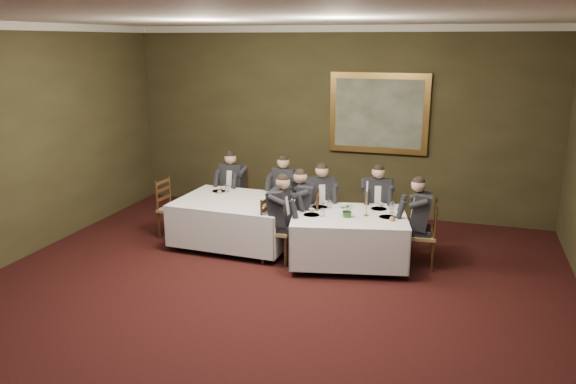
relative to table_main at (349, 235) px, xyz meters
The scene contains 26 objects.
ground 2.62m from the table_main, 108.53° to the right, with size 10.00×10.00×0.00m, color black.
ceiling 4.00m from the table_main, 108.53° to the right, with size 8.00×10.00×0.10m, color silver.
back_wall 2.98m from the table_main, 107.86° to the left, with size 8.00×0.10×3.50m, color #332E19.
crown_molding 3.95m from the table_main, 108.53° to the right, with size 8.00×10.00×0.12m.
table_main is the anchor object (origin of this frame).
table_second 1.91m from the table_main, behind, with size 1.91×1.49×0.67m.
chair_main_backleft 0.99m from the table_main, 129.90° to the left, with size 0.57×0.56×1.00m.
diner_main_backleft 0.97m from the table_main, 130.11° to the left, with size 0.55×0.60×1.35m.
chair_main_backright 0.99m from the table_main, 74.63° to the left, with size 0.52×0.50×1.00m.
diner_main_backright 0.97m from the table_main, 74.31° to the left, with size 0.49×0.55×1.35m.
chair_main_endleft 1.08m from the table_main, 167.93° to the right, with size 0.42×0.44×1.00m.
diner_main_endleft 1.06m from the table_main, 167.79° to the right, with size 0.48×0.42×1.35m.
chair_main_endright 1.08m from the table_main, 12.12° to the left, with size 0.45×0.47×1.00m.
diner_main_endright 1.06m from the table_main, 12.21° to the left, with size 0.51×0.44×1.35m.
chair_sec_backleft 2.66m from the table_main, 152.66° to the left, with size 0.47×0.45×1.00m.
diner_sec_backleft 2.65m from the table_main, 152.89° to the left, with size 0.44×0.51×1.35m.
chair_sec_backright 1.81m from the table_main, 138.97° to the left, with size 0.51×0.50×1.00m.
diner_sec_backright 1.79m from the table_main, 139.29° to the left, with size 0.49×0.55×1.35m.
chair_sec_endright 0.76m from the table_main, 164.36° to the left, with size 0.50×0.52×1.00m.
diner_sec_endright 0.76m from the table_main, 164.78° to the left, with size 0.55×0.49×1.35m.
chair_sec_endleft 3.09m from the table_main, behind, with size 0.45×0.47×1.00m.
centerpiece 0.45m from the table_main, 91.07° to the right, with size 0.21×0.18×0.23m, color #2D5926.
candlestick 0.57m from the table_main, ahead, with size 0.08×0.08×0.53m.
place_setting_table_main 0.64m from the table_main, 149.21° to the left, with size 0.33×0.31×0.14m.
place_setting_table_second 2.45m from the table_main, 163.71° to the left, with size 0.33×0.31×0.14m.
painting 2.90m from the table_main, 90.00° to the left, with size 1.80×0.09×1.46m.
Camera 1 is at (2.34, -5.31, 3.25)m, focal length 35.00 mm.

